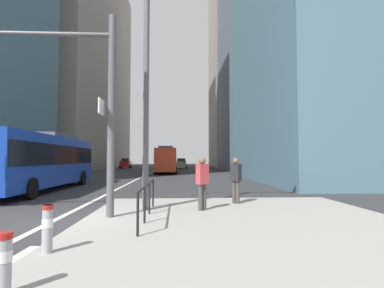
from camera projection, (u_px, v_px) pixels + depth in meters
ground_plane at (140, 178)px, 28.54m from camera, size 160.00×160.00×0.00m
median_island at (247, 226)px, 7.85m from camera, size 9.00×10.00×0.15m
lane_centre_line at (150, 173)px, 38.52m from camera, size 0.20×80.00×0.01m
office_tower_left_mid at (64, 11)px, 51.00m from camera, size 13.08×24.47×54.64m
office_tower_left_far at (102, 76)px, 76.70m from camera, size 11.36×20.18×46.54m
office_tower_right_near at (325, 3)px, 26.95m from camera, size 13.94×20.71×32.01m
office_tower_right_mid at (255, 8)px, 51.41m from camera, size 10.53×20.03×55.85m
office_tower_right_far at (233, 66)px, 72.51m from camera, size 10.04×17.79×49.19m
city_bus_blue_oncoming at (42, 159)px, 17.20m from camera, size 2.82×11.81×3.40m
city_bus_red_receding at (166, 159)px, 39.19m from camera, size 2.85×11.84×3.40m
car_oncoming_mid at (126, 163)px, 58.18m from camera, size 2.18×4.12×1.94m
car_receding_near at (181, 163)px, 55.81m from camera, size 2.12×4.61×1.94m
traffic_signal_gantry at (30, 80)px, 8.69m from camera, size 7.00×0.65×6.00m
street_lamp_post at (146, 58)px, 10.15m from camera, size 5.50×0.32×8.00m
bollard_front at (4, 260)px, 3.70m from camera, size 0.20×0.20×0.77m
bollard_left at (47, 226)px, 5.35m from camera, size 0.20×0.20×0.86m
pedestrian_railing at (147, 193)px, 8.50m from camera, size 0.06×4.06×0.98m
pedestrian_waiting at (202, 181)px, 9.81m from camera, size 0.45×0.42×1.75m
pedestrian_walking at (236, 178)px, 11.29m from camera, size 0.44×0.44×1.73m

